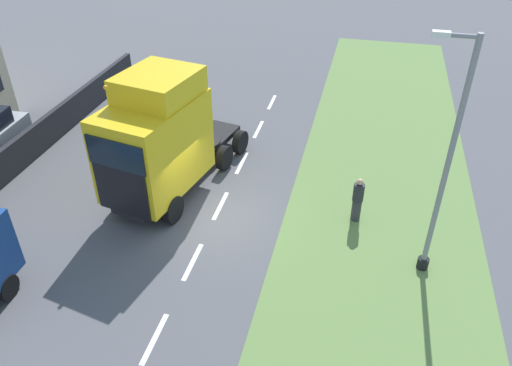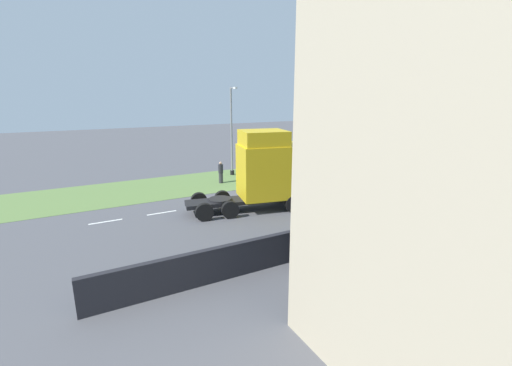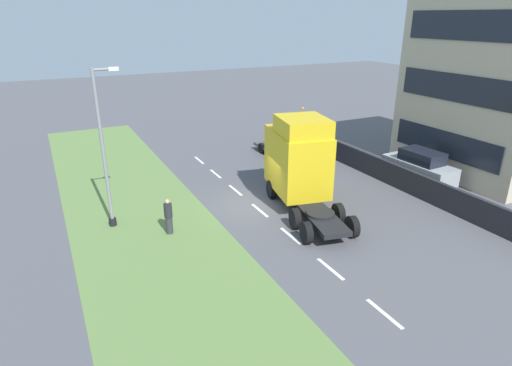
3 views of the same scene
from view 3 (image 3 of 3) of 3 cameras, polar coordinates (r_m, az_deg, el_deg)
The scene contains 10 objects.
ground_plane at distance 23.67m, azimuth -0.26°, elevation -3.03°, with size 120.00×120.00×0.00m, color #515156.
grass_verge at distance 21.92m, azimuth -14.51°, elevation -5.85°, with size 7.00×44.00×0.01m.
lane_markings at distance 23.10m, azimuth 0.51°, elevation -3.67°, with size 0.16×21.00×0.00m.
boundary_wall at distance 28.31m, azimuth 16.26°, elevation 1.79°, with size 0.25×24.00×1.39m.
building_block at distance 32.38m, azimuth 30.32°, elevation 11.79°, with size 9.48×9.16×13.00m.
lorry_cab at distance 23.12m, azimuth 5.76°, elevation 2.89°, with size 3.97×7.83×5.09m.
flatbed_truck at distance 30.56m, azimuth 4.81°, elevation 5.45°, with size 2.27×5.26×2.71m.
parked_car at distance 28.45m, azimuth 20.95°, elevation 2.00°, with size 2.11×4.63×2.10m.
lamp_post at distance 21.39m, azimuth -19.43°, elevation 3.10°, with size 1.30×0.36×7.69m.
pedestrian at distance 20.82m, azimuth -11.59°, elevation -4.42°, with size 0.39×0.39×1.79m.
Camera 3 is at (-9.62, -19.27, 9.81)m, focal length 30.00 mm.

